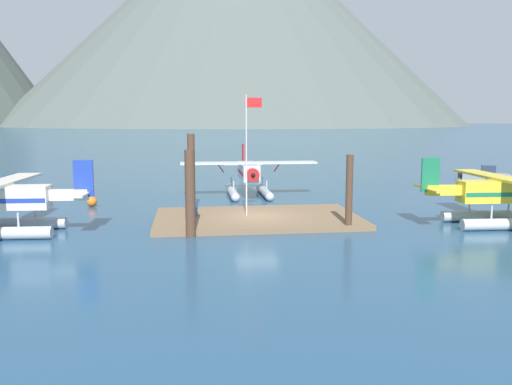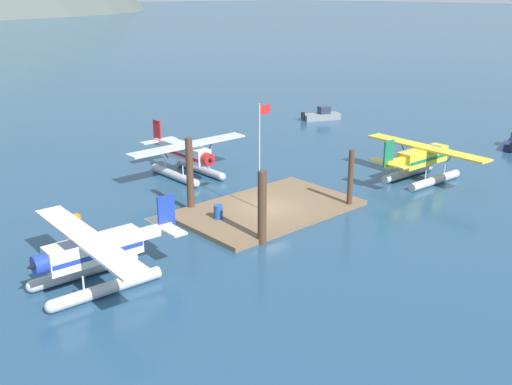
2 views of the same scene
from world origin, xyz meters
TOP-DOWN VIEW (x-y plane):
  - ground_plane at (0.00, 0.00)m, footprint 1200.00×1200.00m
  - dock_platform at (0.00, 0.00)m, footprint 11.87×7.35m
  - piling_near_left at (-3.89, -3.66)m, footprint 0.52×0.52m
  - piling_near_right at (4.52, -3.25)m, footprint 0.37×0.37m
  - piling_far_left at (-3.77, 3.50)m, footprint 0.47×0.47m
  - flagpole at (-0.49, 0.18)m, footprint 0.95×0.10m
  - fuel_drum at (-3.75, 0.59)m, footprint 0.62×0.62m
  - mooring_buoy at (-10.54, 6.52)m, footprint 0.68×0.68m
  - mountain_ridge_centre_peak at (41.74, 481.29)m, footprint 424.53×424.53m
  - seaplane_cream_port_aft at (-13.54, -1.89)m, footprint 7.98×10.46m
  - seaplane_silver_bow_centre at (0.66, 10.01)m, footprint 10.41×7.98m
  - seaplane_yellow_stbd_aft at (13.42, -3.05)m, footprint 7.98×10.46m
  - boat_grey_open_east at (24.74, 17.33)m, footprint 4.60×3.02m

SIDE VIEW (x-z plane):
  - ground_plane at x=0.00m, z-range 0.00..0.00m
  - dock_platform at x=0.00m, z-range 0.00..0.30m
  - mooring_buoy at x=-10.54m, z-range 0.00..0.68m
  - boat_grey_open_east at x=24.74m, z-range -0.26..1.24m
  - fuel_drum at x=-3.75m, z-range 0.30..1.18m
  - seaplane_cream_port_aft at x=-13.54m, z-range -0.34..3.50m
  - seaplane_silver_bow_centre at x=0.66m, z-range -0.34..3.50m
  - seaplane_yellow_stbd_aft at x=13.42m, z-range -0.34..3.50m
  - piling_near_right at x=4.52m, z-range 0.00..4.08m
  - piling_near_left at x=-3.89m, z-range 0.00..4.42m
  - piling_far_left at x=-3.77m, z-range 0.00..5.02m
  - flagpole at x=-0.49m, z-range 1.09..8.11m
  - mountain_ridge_centre_peak at x=41.74m, z-range 0.00..203.77m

